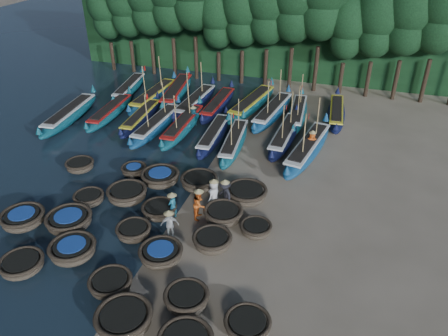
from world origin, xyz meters
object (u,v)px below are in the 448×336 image
(long_boat_0, at_px, (70,114))
(long_boat_5, at_px, (214,135))
(long_boat_3, at_px, (157,124))
(coracle_23, at_px, (199,182))
(coracle_10, at_px, (23,218))
(coracle_13, at_px, (161,253))
(coracle_15, at_px, (89,198))
(coracle_16, at_px, (127,194))
(long_boat_11, at_px, (177,92))
(fisherman_1, at_px, (173,204))
(coracle_9, at_px, (247,324))
(long_boat_8, at_px, (308,148))
(coracle_8, at_px, (187,298))
(coracle_20, at_px, (80,165))
(coracle_18, at_px, (223,214))
(coracle_22, at_px, (160,177))
(coracle_11, at_px, (69,220))
(coracle_17, at_px, (159,210))
(coracle_19, at_px, (256,228))
(long_boat_12, at_px, (195,102))
(long_boat_16, at_px, (297,113))
(fisherman_3, at_px, (225,194))
(coracle_5, at_px, (22,264))
(fisherman_5, at_px, (193,116))
(fisherman_6, at_px, (312,142))
(long_boat_1, at_px, (110,112))
(long_boat_17, at_px, (336,113))
(fisherman_2, at_px, (199,203))
(long_boat_10, at_px, (154,96))
(coracle_14, at_px, (212,241))
(long_boat_4, at_px, (183,125))
(long_boat_7, at_px, (285,135))
(coracle_3, at_px, (124,319))
(long_boat_2, at_px, (141,117))
(long_boat_9, at_px, (129,88))
(coracle_7, at_px, (111,283))
(coracle_6, at_px, (73,250))
(long_boat_15, at_px, (273,111))
(fisherman_4, at_px, (169,223))
(fisherman_0, at_px, (214,194))

(long_boat_0, distance_m, long_boat_5, 11.87)
(long_boat_3, bearing_deg, coracle_23, -46.56)
(coracle_10, bearing_deg, coracle_13, -1.88)
(coracle_15, relative_size, coracle_16, 0.77)
(long_boat_11, distance_m, fisherman_1, 17.52)
(coracle_9, relative_size, long_boat_8, 0.25)
(coracle_8, height_order, coracle_20, coracle_8)
(coracle_9, height_order, fisherman_1, fisherman_1)
(coracle_18, bearing_deg, long_boat_0, 150.42)
(coracle_20, xyz_separation_m, coracle_22, (5.54, 0.10, 0.09))
(coracle_11, relative_size, coracle_17, 1.24)
(coracle_19, xyz_separation_m, long_boat_3, (-9.97, 9.61, 0.19))
(long_boat_12, xyz_separation_m, long_boat_16, (8.52, 0.30, -0.04))
(coracle_13, height_order, coracle_15, coracle_13)
(fisherman_3, bearing_deg, long_boat_3, 179.95)
(coracle_5, height_order, fisherman_1, fisherman_1)
(coracle_13, height_order, fisherman_5, fisherman_5)
(coracle_11, distance_m, fisherman_6, 16.12)
(coracle_18, bearing_deg, long_boat_11, 120.43)
(long_boat_8, bearing_deg, coracle_16, -127.86)
(coracle_16, xyz_separation_m, long_boat_0, (-9.54, 8.50, 0.12))
(long_boat_1, relative_size, long_boat_17, 1.01)
(long_boat_8, height_order, fisherman_3, long_boat_8)
(coracle_10, bearing_deg, fisherman_2, 21.71)
(long_boat_5, distance_m, long_boat_10, 9.06)
(long_boat_0, xyz_separation_m, fisherman_5, (9.54, 2.15, 0.21))
(coracle_5, bearing_deg, coracle_11, 86.90)
(coracle_14, bearing_deg, long_boat_8, 73.66)
(long_boat_4, bearing_deg, long_boat_8, -6.91)
(coracle_19, distance_m, long_boat_1, 18.11)
(long_boat_7, bearing_deg, coracle_14, -93.53)
(coracle_20, bearing_deg, long_boat_3, 71.82)
(coracle_3, distance_m, coracle_16, 8.98)
(long_boat_1, distance_m, long_boat_8, 16.01)
(coracle_14, height_order, coracle_15, coracle_14)
(coracle_10, bearing_deg, fisherman_6, 42.86)
(long_boat_2, height_order, fisherman_5, fisherman_5)
(coracle_3, height_order, long_boat_9, long_boat_9)
(fisherman_1, bearing_deg, long_boat_4, -139.67)
(coracle_7, bearing_deg, coracle_17, 92.32)
(coracle_13, bearing_deg, long_boat_8, 67.14)
(coracle_13, bearing_deg, coracle_8, -45.80)
(coracle_8, bearing_deg, long_boat_1, 128.56)
(coracle_6, relative_size, fisherman_3, 1.17)
(long_boat_4, bearing_deg, long_boat_15, 36.34)
(long_boat_7, bearing_deg, fisherman_4, -104.03)
(coracle_20, distance_m, long_boat_2, 7.72)
(long_boat_16, bearing_deg, coracle_5, -118.27)
(coracle_9, distance_m, long_boat_4, 18.39)
(long_boat_3, relative_size, fisherman_0, 4.12)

